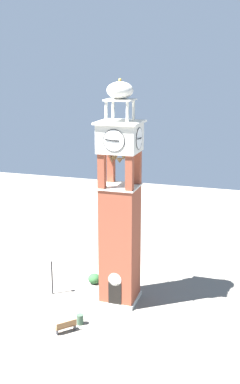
{
  "coord_description": "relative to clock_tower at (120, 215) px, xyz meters",
  "views": [
    {
      "loc": [
        10.9,
        -34.51,
        19.38
      ],
      "look_at": [
        0.0,
        0.0,
        9.52
      ],
      "focal_mm": 44.05,
      "sensor_mm": 36.0,
      "label": 1
    }
  ],
  "objects": [
    {
      "name": "shrub_near_entry",
      "position": [
        -3.2,
        2.33,
        -7.15
      ],
      "size": [
        1.14,
        1.14,
        0.91
      ],
      "primitive_type": "ellipsoid",
      "color": "#28562D",
      "rests_on": "ground"
    },
    {
      "name": "ground",
      "position": [
        0.0,
        0.0,
        -7.6
      ],
      "size": [
        80.0,
        80.0,
        0.0
      ],
      "primitive_type": "plane",
      "color": "gray"
    },
    {
      "name": "clock_tower",
      "position": [
        0.0,
        0.0,
        0.0
      ],
      "size": [
        3.39,
        3.39,
        18.36
      ],
      "color": "brown",
      "rests_on": "ground"
    },
    {
      "name": "lamp_post",
      "position": [
        -5.96,
        -0.67,
        -5.21
      ],
      "size": [
        0.36,
        0.36,
        3.38
      ],
      "color": "black",
      "rests_on": "ground"
    },
    {
      "name": "park_bench",
      "position": [
        -2.34,
        -5.97,
        -7.12
      ],
      "size": [
        1.42,
        1.46,
        0.95
      ],
      "color": "brown",
      "rests_on": "ground"
    },
    {
      "name": "trash_bin",
      "position": [
        -1.77,
        -4.58,
        -7.2
      ],
      "size": [
        0.52,
        0.52,
        0.8
      ],
      "primitive_type": "cylinder",
      "color": "#38513D",
      "rests_on": "ground"
    }
  ]
}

